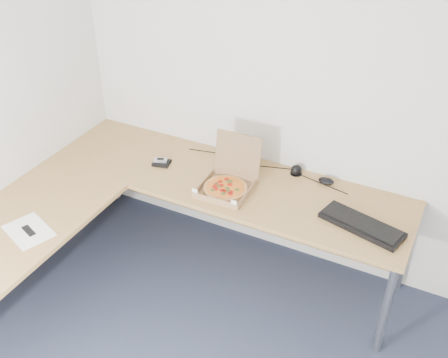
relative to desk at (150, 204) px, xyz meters
The scene contains 11 objects.
room_shell 1.39m from the desk, 49.77° to the right, with size 3.50×3.50×2.50m, color silver, non-canonical shape.
desk is the anchor object (origin of this frame).
pizza_box 0.51m from the desk, 39.86° to the left, with size 0.32×0.37×0.32m.
drinking_glass 0.69m from the desk, 49.12° to the left, with size 0.06×0.06×0.11m, color silver.
keyboard 1.32m from the desk, 14.86° to the left, with size 0.50×0.18×0.03m, color black.
mouse 1.16m from the desk, 36.10° to the left, with size 0.11×0.07×0.04m, color black.
wallet 0.43m from the desk, 112.10° to the left, with size 0.12×0.10×0.02m, color black.
phone 0.44m from the desk, 113.15° to the left, with size 0.09×0.05×0.02m, color #B2B5BA.
paper_sheet 0.74m from the desk, 128.71° to the right, with size 0.30×0.21×0.00m, color white.
dome_speaker 1.01m from the desk, 44.38° to the left, with size 0.08×0.08×0.07m, color black.
cable_bundle 0.84m from the desk, 54.70° to the left, with size 0.58×0.04×0.01m, color black, non-canonical shape.
Camera 1 is at (0.84, -1.27, 2.74)m, focal length 43.16 mm.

